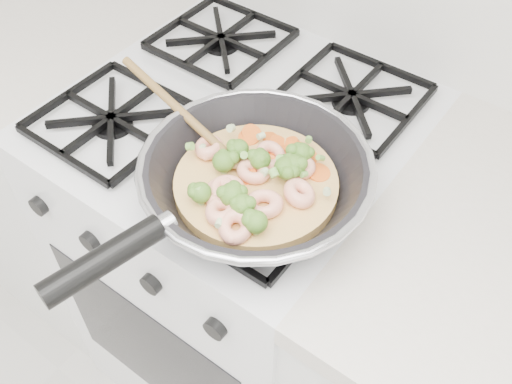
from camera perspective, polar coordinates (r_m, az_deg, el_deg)
The scene contains 3 objects.
stove at distance 1.36m, azimuth -1.64°, elevation -6.55°, with size 0.60×0.60×0.92m.
counter_left at distance 1.81m, azimuth -22.19°, elevation 6.17°, with size 1.00×0.60×0.90m.
skillet at distance 0.83m, azimuth -0.31°, elevation 1.28°, with size 0.47×0.50×0.10m.
Camera 1 is at (0.49, 1.10, 1.57)m, focal length 40.32 mm.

